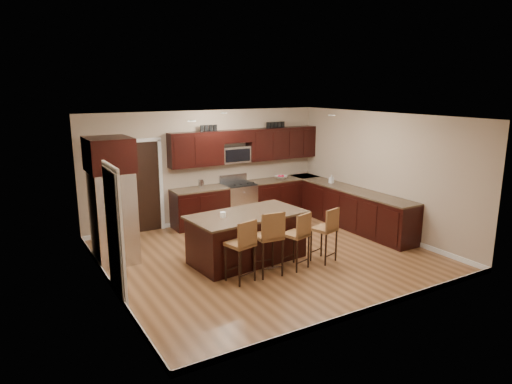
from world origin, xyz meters
TOP-DOWN VIEW (x-y plane):
  - floor at (0.00, 0.00)m, footprint 6.00×6.00m
  - ceiling at (0.00, 0.00)m, footprint 6.00×6.00m
  - wall_back at (0.00, 2.75)m, footprint 6.00×0.00m
  - wall_left at (-3.00, 0.00)m, footprint 0.00×5.50m
  - wall_right at (3.00, 0.00)m, footprint 0.00×5.50m
  - base_cabinets at (1.90, 1.45)m, footprint 4.02×3.96m
  - upper_cabinets at (1.04, 2.58)m, footprint 4.00×0.33m
  - range at (0.68, 2.45)m, footprint 0.76×0.64m
  - microwave at (0.68, 2.60)m, footprint 0.76×0.31m
  - doorway at (-1.65, 2.73)m, footprint 0.85×0.03m
  - pantry_door at (-2.98, -0.30)m, footprint 0.03×0.80m
  - letter_decor at (0.90, 2.58)m, footprint 2.20×0.03m
  - island at (-0.45, 0.00)m, footprint 2.28×1.33m
  - stool_left at (-1.01, -0.84)m, footprint 0.49×0.49m
  - stool_mid at (-0.47, -0.85)m, footprint 0.48×0.48m
  - stool_right at (0.14, -0.84)m, footprint 0.49×0.49m
  - refrigerator at (-2.62, 1.25)m, footprint 0.79×0.93m
  - floor_mat at (0.80, 1.74)m, footprint 0.97×0.78m
  - fruit_bowl at (1.94, 2.45)m, footprint 0.38×0.38m
  - soap_bottle at (2.70, 1.36)m, footprint 0.10×0.10m
  - canister_tall at (-0.31, 2.45)m, footprint 0.12×0.12m
  - canister_short at (-0.29, 2.45)m, footprint 0.11×0.11m
  - island_jar at (-0.95, 0.00)m, footprint 0.10×0.10m
  - stool_extra at (0.79, -0.84)m, footprint 0.49×0.49m

SIDE VIEW (x-z plane):
  - floor at x=0.00m, z-range 0.00..0.00m
  - floor_mat at x=0.80m, z-range 0.00..0.01m
  - island at x=-0.45m, z-range -0.03..0.89m
  - base_cabinets at x=1.90m, z-range 0.00..0.92m
  - range at x=0.68m, z-range -0.08..1.03m
  - stool_right at x=0.14m, z-range 0.13..1.18m
  - stool_extra at x=0.79m, z-range 0.13..1.18m
  - stool_left at x=-1.01m, z-range 0.14..1.23m
  - stool_mid at x=-0.47m, z-range 0.14..1.31m
  - fruit_bowl at x=1.94m, z-range 0.92..0.99m
  - island_jar at x=-0.95m, z-range 0.92..1.02m
  - canister_short at x=-0.29m, z-range 0.92..1.09m
  - pantry_door at x=-2.98m, z-range 0.00..2.04m
  - soap_bottle at x=2.70m, z-range 0.92..1.12m
  - canister_tall at x=-0.31m, z-range 0.92..1.13m
  - doorway at x=-1.65m, z-range 0.00..2.06m
  - refrigerator at x=-2.62m, z-range 0.03..2.38m
  - wall_back at x=0.00m, z-range -1.65..4.35m
  - wall_left at x=-3.00m, z-range -1.40..4.10m
  - wall_right at x=3.00m, z-range -1.40..4.10m
  - microwave at x=0.68m, z-range 1.42..1.82m
  - upper_cabinets at x=1.04m, z-range 1.44..2.24m
  - letter_decor at x=0.90m, z-range 2.22..2.37m
  - ceiling at x=0.00m, z-range 2.70..2.70m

